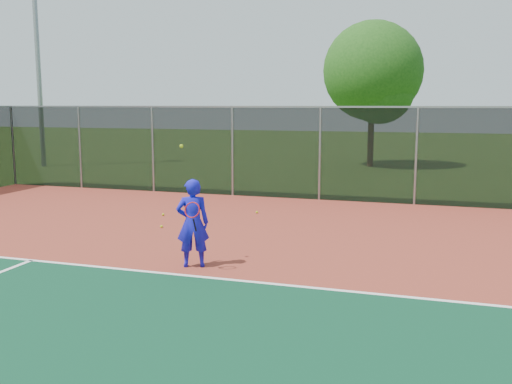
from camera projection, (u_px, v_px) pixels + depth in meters
ground at (371, 382)px, 6.41m from camera, size 120.00×120.00×0.00m
court_apron at (387, 319)px, 8.30m from camera, size 30.00×20.00×0.02m
fence_back at (416, 155)px, 17.48m from camera, size 30.00×0.06×3.03m
tennis_player at (193, 223)px, 10.81m from camera, size 0.73×0.73×2.33m
practice_ball_0 at (257, 212)px, 16.25m from camera, size 0.07×0.07×0.07m
practice_ball_3 at (163, 215)px, 15.89m from camera, size 0.07×0.07×0.07m
practice_ball_4 at (161, 226)px, 14.34m from camera, size 0.07×0.07×0.07m
floodlight_nw at (36, 28)px, 27.78m from camera, size 0.90×0.40×11.97m
tree_back_left at (374, 75)px, 27.92m from camera, size 4.88×4.88×7.17m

